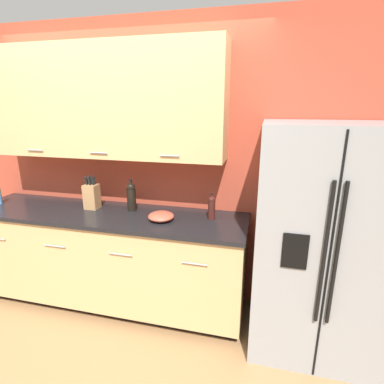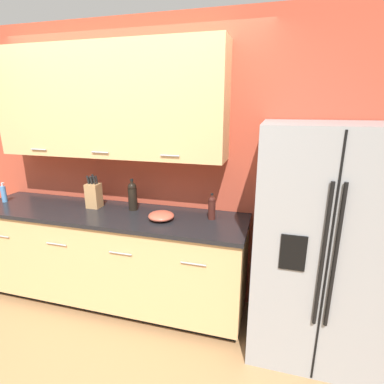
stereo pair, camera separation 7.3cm
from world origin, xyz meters
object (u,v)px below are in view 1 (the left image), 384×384
knife_block (92,196)px  wine_bottle (131,196)px  oil_bottle (212,207)px  refrigerator (319,242)px  mixing_bowl (161,216)px

knife_block → wine_bottle: knife_block is taller
knife_block → oil_bottle: 1.13m
knife_block → oil_bottle: knife_block is taller
refrigerator → knife_block: 1.99m
knife_block → mixing_bowl: (0.73, -0.13, -0.09)m
wine_bottle → mixing_bowl: size_ratio=1.34×
knife_block → wine_bottle: (0.38, 0.03, 0.01)m
wine_bottle → mixing_bowl: 0.39m
mixing_bowl → knife_block: bearing=169.8°
knife_block → oil_bottle: (1.13, 0.00, -0.02)m
knife_block → oil_bottle: bearing=0.2°
oil_bottle → mixing_bowl: bearing=-161.5°
refrigerator → wine_bottle: size_ratio=5.97×
refrigerator → knife_block: (-1.98, 0.14, 0.18)m
wine_bottle → oil_bottle: (0.75, -0.03, -0.03)m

